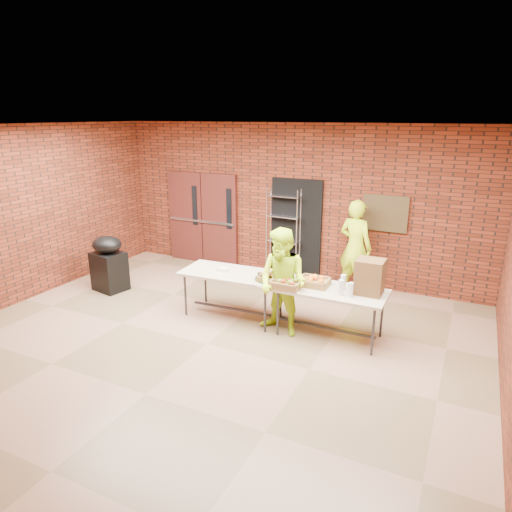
{
  "coord_description": "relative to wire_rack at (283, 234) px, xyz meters",
  "views": [
    {
      "loc": [
        3.4,
        -5.29,
        3.36
      ],
      "look_at": [
        0.16,
        1.4,
        1.04
      ],
      "focal_mm": 32.0,
      "sensor_mm": 36.0,
      "label": 1
    }
  ],
  "objects": [
    {
      "name": "room",
      "position": [
        0.14,
        -3.32,
        0.65
      ],
      "size": [
        8.08,
        7.08,
        3.28
      ],
      "color": "brown",
      "rests_on": "ground"
    },
    {
      "name": "double_doors",
      "position": [
        -2.06,
        0.12,
        0.1
      ],
      "size": [
        1.78,
        0.12,
        2.1
      ],
      "color": "#3F1312",
      "rests_on": "room"
    },
    {
      "name": "dark_doorway",
      "position": [
        0.24,
        0.14,
        0.1
      ],
      "size": [
        1.1,
        0.06,
        2.1
      ],
      "primitive_type": "cube",
      "color": "black",
      "rests_on": "room"
    },
    {
      "name": "bronze_plaque",
      "position": [
        2.04,
        0.13,
        0.6
      ],
      "size": [
        0.85,
        0.04,
        0.7
      ],
      "primitive_type": "cube",
      "color": "#47331C",
      "rests_on": "room"
    },
    {
      "name": "wire_rack",
      "position": [
        0.0,
        0.0,
        0.0
      ],
      "size": [
        0.71,
        0.26,
        1.91
      ],
      "primitive_type": null,
      "rotation": [
        0.0,
        0.0,
        -0.05
      ],
      "color": "#B1B1B8",
      "rests_on": "room"
    },
    {
      "name": "table_left",
      "position": [
        0.12,
        -2.24,
        -0.22
      ],
      "size": [
        1.99,
        0.91,
        0.8
      ],
      "rotation": [
        0.0,
        0.0,
        0.05
      ],
      "color": "tan",
      "rests_on": "room"
    },
    {
      "name": "table_right",
      "position": [
        1.62,
        -2.24,
        -0.23
      ],
      "size": [
        1.92,
        0.81,
        0.79
      ],
      "rotation": [
        0.0,
        0.0,
        -0.01
      ],
      "color": "tan",
      "rests_on": "room"
    },
    {
      "name": "basket_bananas",
      "position": [
        0.8,
        -2.33,
        -0.1
      ],
      "size": [
        0.44,
        0.34,
        0.14
      ],
      "color": "olive",
      "rests_on": "table_right"
    },
    {
      "name": "basket_oranges",
      "position": [
        1.44,
        -2.19,
        -0.1
      ],
      "size": [
        0.46,
        0.36,
        0.14
      ],
      "color": "olive",
      "rests_on": "table_right"
    },
    {
      "name": "basket_apples",
      "position": [
        1.08,
        -2.46,
        -0.1
      ],
      "size": [
        0.46,
        0.36,
        0.14
      ],
      "color": "olive",
      "rests_on": "table_right"
    },
    {
      "name": "muffin_tray",
      "position": [
        0.7,
        -2.3,
        -0.1
      ],
      "size": [
        0.44,
        0.44,
        0.11
      ],
      "color": "#144B1E",
      "rests_on": "table_left"
    },
    {
      "name": "napkin_box",
      "position": [
        -0.16,
        -2.27,
        -0.12
      ],
      "size": [
        0.18,
        0.12,
        0.06
      ],
      "primitive_type": "cube",
      "color": "silver",
      "rests_on": "table_left"
    },
    {
      "name": "coffee_dispenser",
      "position": [
        2.28,
        -2.16,
        0.1
      ],
      "size": [
        0.4,
        0.36,
        0.53
      ],
      "primitive_type": "cube",
      "color": "brown",
      "rests_on": "table_right"
    },
    {
      "name": "cup_stack_front",
      "position": [
        1.92,
        -2.39,
        -0.05
      ],
      "size": [
        0.08,
        0.08,
        0.23
      ],
      "primitive_type": "cylinder",
      "color": "silver",
      "rests_on": "table_right"
    },
    {
      "name": "cup_stack_mid",
      "position": [
        2.07,
        -2.41,
        -0.05
      ],
      "size": [
        0.07,
        0.07,
        0.22
      ],
      "primitive_type": "cylinder",
      "color": "silver",
      "rests_on": "table_right"
    },
    {
      "name": "cup_stack_back",
      "position": [
        1.9,
        -2.2,
        -0.04
      ],
      "size": [
        0.08,
        0.08,
        0.25
      ],
      "primitive_type": "cylinder",
      "color": "silver",
      "rests_on": "table_right"
    },
    {
      "name": "covered_grill",
      "position": [
        -2.79,
        -2.21,
        -0.4
      ],
      "size": [
        0.69,
        0.61,
        1.1
      ],
      "rotation": [
        0.0,
        0.0,
        -0.19
      ],
      "color": "black",
      "rests_on": "room"
    },
    {
      "name": "volunteer_woman",
      "position": [
        1.59,
        -0.22,
        -0.03
      ],
      "size": [
        0.77,
        0.62,
        1.84
      ],
      "primitive_type": "imported",
      "rotation": [
        0.0,
        0.0,
        2.84
      ],
      "color": "#CEFF1C",
      "rests_on": "room"
    },
    {
      "name": "volunteer_man",
      "position": [
        1.01,
        -2.45,
        -0.1
      ],
      "size": [
        0.96,
        0.82,
        1.71
      ],
      "primitive_type": "imported",
      "rotation": [
        0.0,
        0.0,
        -0.23
      ],
      "color": "#CEFF1C",
      "rests_on": "room"
    }
  ]
}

